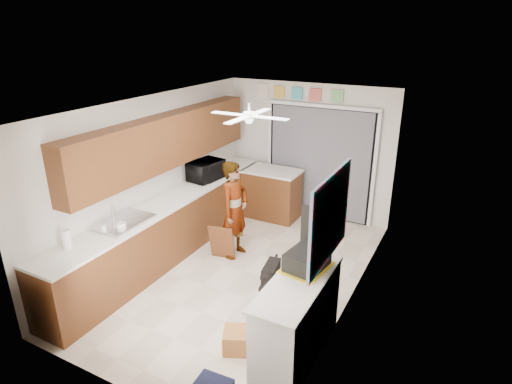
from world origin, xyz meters
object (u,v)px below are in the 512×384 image
at_px(paper_towel_roll, 66,239).
at_px(dog, 271,275).
at_px(man, 235,210).
at_px(microwave, 206,170).
at_px(suitcase, 307,259).
at_px(cardboard_box, 241,340).
at_px(cup, 121,226).

height_order(paper_towel_roll, dog, paper_towel_roll).
bearing_deg(man, microwave, 60.66).
bearing_deg(man, suitcase, -124.04).
height_order(microwave, suitcase, microwave).
distance_m(cardboard_box, dog, 1.24).
bearing_deg(cup, dog, 28.04).
bearing_deg(dog, man, 136.36).
height_order(suitcase, man, man).
bearing_deg(cardboard_box, dog, 100.03).
height_order(paper_towel_roll, man, man).
height_order(microwave, cup, microwave).
relative_size(suitcase, dog, 0.83).
relative_size(suitcase, man, 0.31).
bearing_deg(microwave, cup, -170.15).
xyz_separation_m(paper_towel_roll, suitcase, (2.73, 0.93, -0.01)).
xyz_separation_m(suitcase, cardboard_box, (-0.54, -0.55, -0.92)).
distance_m(microwave, paper_towel_roll, 2.83).
xyz_separation_m(suitcase, man, (-1.69, 1.30, -0.26)).
bearing_deg(cardboard_box, cup, 171.72).
height_order(paper_towel_roll, cardboard_box, paper_towel_roll).
distance_m(cup, cardboard_box, 2.16).
xyz_separation_m(cup, dog, (1.75, 0.93, -0.76)).
bearing_deg(paper_towel_roll, cardboard_box, 10.03).
xyz_separation_m(paper_towel_roll, cardboard_box, (2.19, 0.39, -0.93)).
bearing_deg(paper_towel_roll, man, 65.21).
xyz_separation_m(cup, paper_towel_roll, (-0.22, -0.67, 0.07)).
relative_size(paper_towel_roll, suitcase, 0.49).
distance_m(cardboard_box, man, 2.27).
distance_m(paper_towel_roll, man, 2.48).
bearing_deg(paper_towel_roll, microwave, 87.69).
bearing_deg(suitcase, cardboard_box, -126.46).
xyz_separation_m(suitcase, dog, (-0.76, 0.67, -0.81)).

